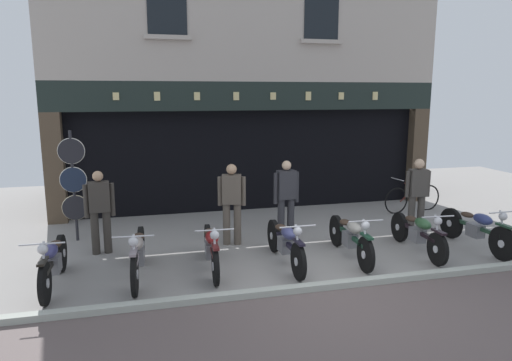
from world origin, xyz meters
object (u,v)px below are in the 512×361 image
(motorcycle_far_right, at_px, (476,228))
(advert_board_near, at_px, (312,143))
(motorcycle_center_right, at_px, (351,237))
(salesman_left, at_px, (100,209))
(advert_board_far, at_px, (354,142))
(leaning_bicycle, at_px, (413,198))
(motorcycle_center, at_px, (286,242))
(motorcycle_far_left, at_px, (53,261))
(motorcycle_center_left, at_px, (211,247))
(shopkeeper_center, at_px, (232,200))
(motorcycle_left, at_px, (138,253))
(tyre_sign_pole, at_px, (73,181))
(assistant_far_right, at_px, (417,192))
(salesman_right, at_px, (286,196))
(motorcycle_right, at_px, (418,232))

(motorcycle_far_right, relative_size, advert_board_near, 2.14)
(motorcycle_center_right, distance_m, salesman_left, 4.73)
(motorcycle_far_right, height_order, advert_board_far, advert_board_far)
(advert_board_far, bearing_deg, salesman_left, -157.16)
(leaning_bicycle, bearing_deg, salesman_left, 94.27)
(motorcycle_center, bearing_deg, advert_board_far, -128.30)
(motorcycle_far_right, relative_size, salesman_left, 1.28)
(motorcycle_far_left, height_order, motorcycle_center_left, motorcycle_far_left)
(motorcycle_center_right, height_order, salesman_left, salesman_left)
(motorcycle_center_left, height_order, shopkeeper_center, shopkeeper_center)
(leaning_bicycle, bearing_deg, motorcycle_far_right, 165.22)
(motorcycle_center_left, distance_m, shopkeeper_center, 1.52)
(motorcycle_far_left, distance_m, motorcycle_far_right, 7.74)
(salesman_left, distance_m, shopkeeper_center, 2.52)
(motorcycle_far_right, bearing_deg, motorcycle_left, -2.53)
(motorcycle_far_left, distance_m, motorcycle_center_left, 2.52)
(tyre_sign_pole, bearing_deg, motorcycle_left, -62.53)
(motorcycle_center, xyz_separation_m, motorcycle_center_right, (1.27, 0.03, -0.00))
(salesman_left, relative_size, tyre_sign_pole, 0.70)
(leaning_bicycle, bearing_deg, motorcycle_left, 106.10)
(motorcycle_center_right, bearing_deg, motorcycle_far_left, 4.15)
(motorcycle_left, bearing_deg, assistant_far_right, -164.09)
(salesman_right, bearing_deg, advert_board_near, -125.18)
(leaning_bicycle, bearing_deg, advert_board_far, 31.73)
(motorcycle_center, bearing_deg, leaning_bicycle, -147.17)
(motorcycle_right, bearing_deg, advert_board_near, -78.45)
(assistant_far_right, bearing_deg, salesman_right, 0.88)
(motorcycle_far_left, bearing_deg, motorcycle_right, -178.73)
(motorcycle_center, height_order, advert_board_far, advert_board_far)
(motorcycle_far_left, distance_m, assistant_far_right, 7.37)
(motorcycle_left, bearing_deg, motorcycle_center_right, -175.35)
(advert_board_far, xyz_separation_m, leaning_bicycle, (1.06, -1.36, -1.34))
(motorcycle_far_left, height_order, advert_board_near, advert_board_near)
(motorcycle_far_left, bearing_deg, advert_board_far, -148.31)
(motorcycle_center_left, relative_size, salesman_left, 1.20)
(assistant_far_right, bearing_deg, motorcycle_center_left, 20.06)
(assistant_far_right, distance_m, tyre_sign_pole, 7.29)
(salesman_left, relative_size, assistant_far_right, 0.98)
(motorcycle_left, distance_m, motorcycle_far_right, 6.45)
(advert_board_far, bearing_deg, motorcycle_far_left, -149.50)
(motorcycle_far_left, height_order, salesman_right, salesman_right)
(leaning_bicycle, bearing_deg, tyre_sign_pole, 86.97)
(motorcycle_center_right, height_order, motorcycle_right, motorcycle_center_right)
(motorcycle_center, height_order, motorcycle_center_right, motorcycle_center)
(motorcycle_right, bearing_deg, motorcycle_center, 3.19)
(salesman_left, relative_size, salesman_right, 0.97)
(motorcycle_far_right, xyz_separation_m, advert_board_near, (-1.84, 4.25, 1.27))
(salesman_left, distance_m, advert_board_far, 7.11)
(motorcycle_center_left, distance_m, leaning_bicycle, 6.29)
(motorcycle_center_left, bearing_deg, salesman_right, -138.48)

